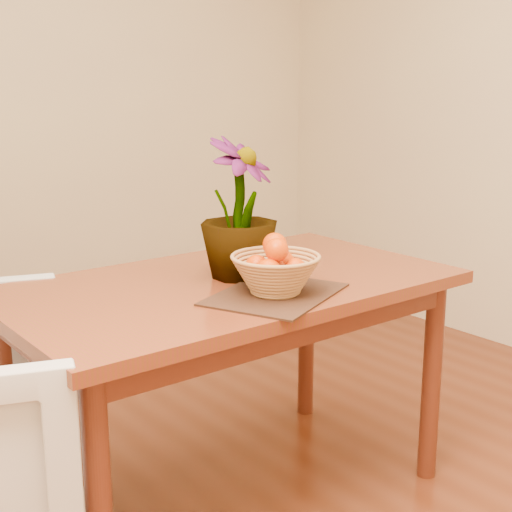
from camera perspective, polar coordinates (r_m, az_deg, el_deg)
wall_back at (r=3.90m, az=-19.76°, el=12.78°), size 4.00×0.02×2.70m
table at (r=2.25m, az=-2.12°, el=-4.10°), size 1.40×0.80×0.75m
placemat at (r=2.06m, az=1.56°, el=-3.08°), size 0.49×0.44×0.01m
wicker_basket at (r=2.05m, az=1.57°, el=-1.59°), size 0.26×0.26×0.11m
orange_pile at (r=2.04m, az=1.58°, el=-0.40°), size 0.17×0.17×0.13m
potted_plant at (r=2.22m, az=-1.35°, el=3.81°), size 0.33×0.33×0.44m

